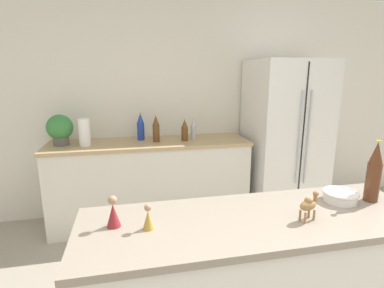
{
  "coord_description": "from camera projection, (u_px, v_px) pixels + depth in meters",
  "views": [
    {
      "loc": [
        -0.52,
        -0.81,
        1.65
      ],
      "look_at": [
        -0.03,
        1.42,
        1.11
      ],
      "focal_mm": 28.0,
      "sensor_mm": 36.0,
      "label": 1
    }
  ],
  "objects": [
    {
      "name": "wine_bottle",
      "position": [
        374.0,
        172.0,
        1.63
      ],
      "size": [
        0.08,
        0.08,
        0.34
      ],
      "color": "#562D19",
      "rests_on": "bar_counter"
    },
    {
      "name": "back_counter",
      "position": [
        151.0,
        181.0,
        3.37
      ],
      "size": [
        2.16,
        0.63,
        0.93
      ],
      "color": "silver",
      "rests_on": "ground_plane"
    },
    {
      "name": "wise_man_figurine_blue",
      "position": [
        148.0,
        218.0,
        1.35
      ],
      "size": [
        0.05,
        0.05,
        0.12
      ],
      "color": "#B28933",
      "rests_on": "bar_counter"
    },
    {
      "name": "back_bottle_1",
      "position": [
        193.0,
        129.0,
        3.36
      ],
      "size": [
        0.06,
        0.06,
        0.23
      ],
      "color": "#B2B7BC",
      "rests_on": "back_counter"
    },
    {
      "name": "paper_towel_roll",
      "position": [
        84.0,
        132.0,
        3.04
      ],
      "size": [
        0.12,
        0.12,
        0.28
      ],
      "color": "white",
      "rests_on": "back_counter"
    },
    {
      "name": "camel_figurine",
      "position": [
        309.0,
        204.0,
        1.43
      ],
      "size": [
        0.11,
        0.08,
        0.14
      ],
      "color": "olive",
      "rests_on": "bar_counter"
    },
    {
      "name": "back_bottle_3",
      "position": [
        156.0,
        129.0,
        3.21
      ],
      "size": [
        0.07,
        0.07,
        0.3
      ],
      "color": "brown",
      "rests_on": "back_counter"
    },
    {
      "name": "fruit_bowl",
      "position": [
        340.0,
        196.0,
        1.65
      ],
      "size": [
        0.19,
        0.19,
        0.06
      ],
      "color": "white",
      "rests_on": "bar_counter"
    },
    {
      "name": "back_bottle_2",
      "position": [
        185.0,
        130.0,
        3.27
      ],
      "size": [
        0.07,
        0.07,
        0.24
      ],
      "color": "brown",
      "rests_on": "back_counter"
    },
    {
      "name": "potted_plant",
      "position": [
        60.0,
        129.0,
        3.05
      ],
      "size": [
        0.26,
        0.26,
        0.32
      ],
      "color": "#595451",
      "rests_on": "back_counter"
    },
    {
      "name": "wall_back",
      "position": [
        171.0,
        106.0,
        3.56
      ],
      "size": [
        8.0,
        0.06,
        2.55
      ],
      "color": "silver",
      "rests_on": "ground_plane"
    },
    {
      "name": "back_bottle_0",
      "position": [
        141.0,
        127.0,
        3.3
      ],
      "size": [
        0.08,
        0.08,
        0.31
      ],
      "color": "navy",
      "rests_on": "back_counter"
    },
    {
      "name": "wise_man_figurine_crimson",
      "position": [
        113.0,
        213.0,
        1.37
      ],
      "size": [
        0.07,
        0.07,
        0.15
      ],
      "color": "maroon",
      "rests_on": "bar_counter"
    },
    {
      "name": "refrigerator",
      "position": [
        284.0,
        139.0,
        3.51
      ],
      "size": [
        0.83,
        0.76,
        1.8
      ],
      "color": "silver",
      "rests_on": "ground_plane"
    }
  ]
}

